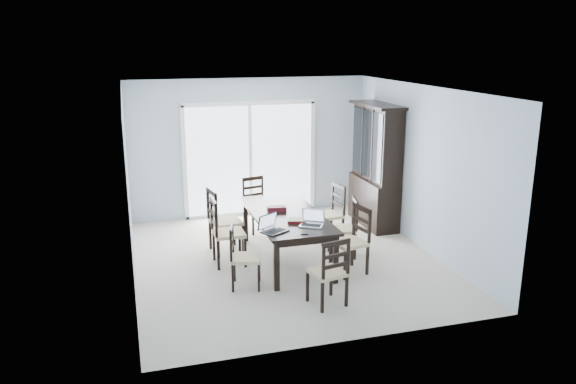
% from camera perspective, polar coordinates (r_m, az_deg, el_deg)
% --- Properties ---
extents(floor, '(5.00, 5.00, 0.00)m').
position_cam_1_polar(floor, '(8.69, -0.18, -6.91)').
color(floor, beige).
rests_on(floor, ground).
extents(ceiling, '(5.00, 5.00, 0.00)m').
position_cam_1_polar(ceiling, '(8.07, -0.20, 10.44)').
color(ceiling, white).
rests_on(ceiling, back_wall).
extents(back_wall, '(4.50, 0.02, 2.60)m').
position_cam_1_polar(back_wall, '(10.66, -3.90, 4.52)').
color(back_wall, '#ABBDCC').
rests_on(back_wall, floor).
extents(wall_left, '(0.02, 5.00, 2.60)m').
position_cam_1_polar(wall_left, '(7.98, -15.91, 0.32)').
color(wall_left, '#ABBDCC').
rests_on(wall_left, floor).
extents(wall_right, '(0.02, 5.00, 2.60)m').
position_cam_1_polar(wall_right, '(9.15, 13.50, 2.34)').
color(wall_right, '#ABBDCC').
rests_on(wall_right, floor).
extents(balcony, '(4.50, 2.00, 0.10)m').
position_cam_1_polar(balcony, '(11.92, -4.82, -1.01)').
color(balcony, gray).
rests_on(balcony, ground).
extents(railing, '(4.50, 0.06, 1.10)m').
position_cam_1_polar(railing, '(12.73, -5.78, 2.79)').
color(railing, '#99999E').
rests_on(railing, balcony).
extents(dining_table, '(1.00, 2.20, 0.75)m').
position_cam_1_polar(dining_table, '(8.46, -0.18, -2.69)').
color(dining_table, black).
rests_on(dining_table, floor).
extents(china_hutch, '(0.50, 1.38, 2.20)m').
position_cam_1_polar(china_hutch, '(10.18, 8.88, 2.54)').
color(china_hutch, black).
rests_on(china_hutch, floor).
extents(sliding_door, '(2.52, 0.05, 2.18)m').
position_cam_1_polar(sliding_door, '(10.68, -3.86, 3.37)').
color(sliding_door, silver).
rests_on(sliding_door, floor).
extents(chair_left_near, '(0.48, 0.47, 1.02)m').
position_cam_1_polar(chair_left_near, '(7.63, -4.96, -5.84)').
color(chair_left_near, black).
rests_on(chair_left_near, floor).
extents(chair_left_mid, '(0.46, 0.45, 1.19)m').
position_cam_1_polar(chair_left_mid, '(8.37, -6.74, -3.32)').
color(chair_left_mid, black).
rests_on(chair_left_mid, floor).
extents(chair_left_far, '(0.53, 0.52, 1.20)m').
position_cam_1_polar(chair_left_far, '(8.85, -6.98, -2.22)').
color(chair_left_far, black).
rests_on(chair_left_far, floor).
extents(chair_right_near, '(0.51, 0.50, 1.13)m').
position_cam_1_polar(chair_right_near, '(8.13, 6.83, -4.12)').
color(chair_right_near, black).
rests_on(chair_right_near, floor).
extents(chair_right_mid, '(0.49, 0.48, 1.06)m').
position_cam_1_polar(chair_right_mid, '(8.73, 6.12, -2.95)').
color(chair_right_mid, black).
rests_on(chair_right_mid, floor).
extents(chair_right_far, '(0.50, 0.49, 1.12)m').
position_cam_1_polar(chair_right_far, '(9.34, 4.55, -1.51)').
color(chair_right_far, black).
rests_on(chair_right_far, floor).
extents(chair_end_near, '(0.48, 0.49, 1.06)m').
position_cam_1_polar(chair_end_near, '(7.05, 4.42, -7.44)').
color(chair_end_near, black).
rests_on(chair_end_near, floor).
extents(chair_end_far, '(0.49, 0.50, 1.09)m').
position_cam_1_polar(chair_end_far, '(9.90, -3.33, -0.61)').
color(chair_end_far, black).
rests_on(chair_end_far, floor).
extents(laptop_dark, '(0.42, 0.38, 0.24)m').
position_cam_1_polar(laptop_dark, '(7.61, -1.34, -3.68)').
color(laptop_dark, black).
rests_on(laptop_dark, dining_table).
extents(laptop_silver, '(0.39, 0.36, 0.22)m').
position_cam_1_polar(laptop_silver, '(7.86, 2.40, -3.10)').
color(laptop_silver, silver).
rests_on(laptop_silver, dining_table).
extents(book_stack, '(0.30, 0.25, 0.04)m').
position_cam_1_polar(book_stack, '(8.04, 0.87, -2.90)').
color(book_stack, maroon).
rests_on(book_stack, dining_table).
extents(cell_phone, '(0.11, 0.07, 0.01)m').
position_cam_1_polar(cell_phone, '(7.55, 1.67, -4.25)').
color(cell_phone, black).
rests_on(cell_phone, dining_table).
extents(game_box, '(0.30, 0.17, 0.07)m').
position_cam_1_polar(game_box, '(8.54, -1.16, -1.71)').
color(game_box, '#480E13').
rests_on(game_box, dining_table).
extents(hot_tub, '(2.05, 1.88, 0.97)m').
position_cam_1_polar(hot_tub, '(11.61, -7.71, 1.21)').
color(hot_tub, maroon).
rests_on(hot_tub, balcony).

